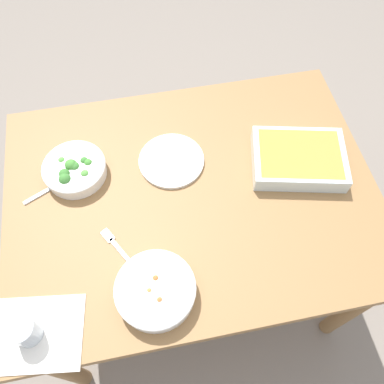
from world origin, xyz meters
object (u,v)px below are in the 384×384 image
object	(u,v)px
spoon_by_stew	(161,279)
fork_on_table	(118,248)
drink_cup	(26,332)
stew_bowl	(156,290)
broccoli_bowl	(75,169)
baking_dish	(299,158)
spoon_by_broccoli	(56,185)
side_plate	(171,161)

from	to	relation	value
spoon_by_stew	fork_on_table	size ratio (longest dim) A/B	1.01
spoon_by_stew	drink_cup	bearing A→B (deg)	-167.50
stew_bowl	broccoli_bowl	size ratio (longest dim) A/B	1.09
broccoli_bowl	spoon_by_stew	xyz separation A→B (m)	(0.22, -0.41, -0.03)
broccoli_bowl	baking_dish	world-z (taller)	broccoli_bowl
stew_bowl	drink_cup	distance (m)	0.35
drink_cup	fork_on_table	xyz separation A→B (m)	(0.25, 0.20, -0.04)
broccoli_bowl	fork_on_table	xyz separation A→B (m)	(0.11, -0.29, -0.03)
broccoli_bowl	spoon_by_broccoli	bearing A→B (deg)	-155.09
broccoli_bowl	side_plate	size ratio (longest dim) A/B	0.94
baking_dish	fork_on_table	bearing A→B (deg)	-163.31
broccoli_bowl	side_plate	distance (m)	0.32
stew_bowl	side_plate	world-z (taller)	stew_bowl
stew_bowl	fork_on_table	size ratio (longest dim) A/B	1.39
drink_cup	spoon_by_stew	xyz separation A→B (m)	(0.37, 0.08, -0.03)
baking_dish	drink_cup	distance (m)	0.96
side_plate	spoon_by_stew	size ratio (longest dim) A/B	1.34
broccoli_bowl	side_plate	xyz separation A→B (m)	(0.32, -0.01, -0.02)
spoon_by_stew	fork_on_table	distance (m)	0.16
baking_dish	side_plate	distance (m)	0.42
baking_dish	stew_bowl	bearing A→B (deg)	-146.96
baking_dish	side_plate	size ratio (longest dim) A/B	1.55
drink_cup	fork_on_table	bearing A→B (deg)	38.27
baking_dish	spoon_by_broccoli	bearing A→B (deg)	175.05
baking_dish	side_plate	xyz separation A→B (m)	(-0.41, 0.09, -0.03)
drink_cup	stew_bowl	bearing A→B (deg)	7.11
side_plate	fork_on_table	world-z (taller)	side_plate
fork_on_table	drink_cup	bearing A→B (deg)	-141.73
baking_dish	spoon_by_broccoli	distance (m)	0.80
spoon_by_broccoli	broccoli_bowl	bearing A→B (deg)	24.91
broccoli_bowl	baking_dish	size ratio (longest dim) A/B	0.60
spoon_by_stew	spoon_by_broccoli	world-z (taller)	same
drink_cup	broccoli_bowl	bearing A→B (deg)	73.17
broccoli_bowl	stew_bowl	bearing A→B (deg)	-65.85
drink_cup	spoon_by_broccoli	distance (m)	0.46
stew_bowl	fork_on_table	xyz separation A→B (m)	(-0.09, 0.16, -0.03)
drink_cup	fork_on_table	world-z (taller)	drink_cup
side_plate	spoon_by_broccoli	distance (m)	0.39
stew_bowl	broccoli_bowl	xyz separation A→B (m)	(-0.20, 0.45, -0.00)
drink_cup	spoon_by_broccoli	size ratio (longest dim) A/B	0.51
spoon_by_stew	spoon_by_broccoli	xyz separation A→B (m)	(-0.29, 0.37, 0.00)
spoon_by_broccoli	fork_on_table	xyz separation A→B (m)	(0.18, -0.26, -0.00)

